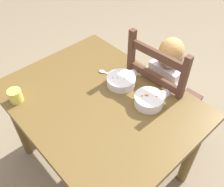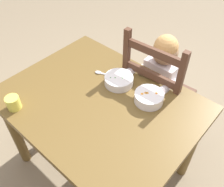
% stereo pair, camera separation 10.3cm
% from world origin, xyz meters
% --- Properties ---
extents(ground_plane, '(8.00, 8.00, 0.00)m').
position_xyz_m(ground_plane, '(0.00, 0.00, 0.00)').
color(ground_plane, '#857459').
extents(dining_table, '(1.15, 0.88, 0.74)m').
position_xyz_m(dining_table, '(0.00, 0.00, 0.62)').
color(dining_table, brown).
rests_on(dining_table, ground).
extents(dining_chair, '(0.45, 0.45, 1.03)m').
position_xyz_m(dining_chair, '(0.11, 0.49, 0.49)').
color(dining_chair, '#4D2E1F').
rests_on(dining_chair, ground).
extents(child_figure, '(0.32, 0.31, 0.98)m').
position_xyz_m(child_figure, '(0.11, 0.48, 0.65)').
color(child_figure, white).
rests_on(child_figure, ground).
extents(bowl_of_peas, '(0.18, 0.18, 0.06)m').
position_xyz_m(bowl_of_peas, '(-0.01, 0.19, 0.76)').
color(bowl_of_peas, white).
rests_on(bowl_of_peas, dining_table).
extents(bowl_of_carrots, '(0.17, 0.17, 0.06)m').
position_xyz_m(bowl_of_carrots, '(0.22, 0.19, 0.77)').
color(bowl_of_carrots, white).
rests_on(bowl_of_carrots, dining_table).
extents(spoon, '(0.13, 0.07, 0.01)m').
position_xyz_m(spoon, '(-0.16, 0.19, 0.74)').
color(spoon, silver).
rests_on(spoon, dining_table).
extents(drinking_cup, '(0.08, 0.08, 0.08)m').
position_xyz_m(drinking_cup, '(-0.32, -0.36, 0.77)').
color(drinking_cup, '#DBD34F').
rests_on(drinking_cup, dining_table).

